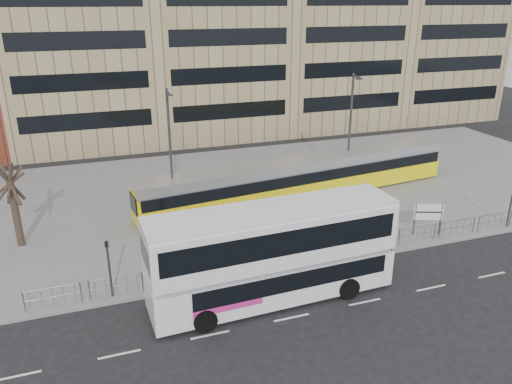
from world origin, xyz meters
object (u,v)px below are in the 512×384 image
object	(u,v)px
double_decker_bus	(273,251)
tram	(302,178)
traffic_light_east	(512,199)
ad_panel	(383,237)
pedestrian	(185,230)
lamp_post_east	(350,127)
bare_tree	(5,158)
station_sign	(428,213)
traffic_light_west	(109,262)
lamp_post_west	(171,151)

from	to	relation	value
double_decker_bus	tram	size ratio (longest dim) A/B	0.49
tram	double_decker_bus	bearing A→B (deg)	-126.95
traffic_light_east	ad_panel	bearing A→B (deg)	-154.74
pedestrian	lamp_post_east	size ratio (longest dim) A/B	0.22
bare_tree	pedestrian	bearing A→B (deg)	-18.92
station_sign	ad_panel	size ratio (longest dim) A/B	1.43
pedestrian	traffic_light_west	distance (m)	6.53
ad_panel	lamp_post_east	size ratio (longest dim) A/B	0.16
pedestrian	traffic_light_west	bearing A→B (deg)	118.24
lamp_post_west	station_sign	bearing A→B (deg)	-27.71
station_sign	double_decker_bus	bearing A→B (deg)	-143.91
ad_panel	tram	bearing A→B (deg)	74.64
pedestrian	lamp_post_east	xyz separation A→B (m)	(14.28, 5.79, 3.89)
double_decker_bus	bare_tree	size ratio (longest dim) A/B	1.63
bare_tree	double_decker_bus	bearing A→B (deg)	-39.40
double_decker_bus	traffic_light_east	world-z (taller)	double_decker_bus
tram	pedestrian	bearing A→B (deg)	-160.39
pedestrian	traffic_light_east	world-z (taller)	traffic_light_east
pedestrian	lamp_post_west	size ratio (longest dim) A/B	0.22
ad_panel	traffic_light_east	distance (m)	9.72
pedestrian	lamp_post_east	bearing A→B (deg)	-82.97
double_decker_bus	ad_panel	world-z (taller)	double_decker_bus
ad_panel	traffic_light_east	xyz separation A→B (m)	(9.65, 0.10, 1.13)
traffic_light_east	lamp_post_east	world-z (taller)	lamp_post_east
traffic_light_west	ad_panel	bearing A→B (deg)	20.46
pedestrian	traffic_light_west	xyz separation A→B (m)	(-4.69, -4.42, 1.01)
ad_panel	lamp_post_west	size ratio (longest dim) A/B	0.16
lamp_post_west	traffic_light_east	bearing A→B (deg)	-22.54
traffic_light_east	lamp_post_west	size ratio (longest dim) A/B	0.35
ad_panel	traffic_light_west	size ratio (longest dim) A/B	0.47
pedestrian	traffic_light_east	xyz separation A→B (m)	(20.63, -4.42, 1.01)
station_sign	ad_panel	distance (m)	3.99
tram	station_sign	xyz separation A→B (m)	(4.90, -8.57, -0.05)
traffic_light_west	lamp_post_east	bearing A→B (deg)	49.13
station_sign	traffic_light_east	size ratio (longest dim) A/B	0.67
pedestrian	traffic_light_east	bearing A→B (deg)	-117.15
double_decker_bus	traffic_light_west	bearing A→B (deg)	159.32
double_decker_bus	pedestrian	distance (m)	7.78
traffic_light_west	lamp_post_east	world-z (taller)	lamp_post_east
station_sign	traffic_light_west	bearing A→B (deg)	-157.55
traffic_light_west	lamp_post_east	size ratio (longest dim) A/B	0.35
pedestrian	lamp_post_east	distance (m)	15.89
ad_panel	lamp_post_west	xyz separation A→B (m)	(-10.90, 8.63, 3.98)
ad_panel	lamp_post_east	bearing A→B (deg)	50.52
lamp_post_west	bare_tree	size ratio (longest dim) A/B	1.17
traffic_light_west	bare_tree	bearing A→B (deg)	143.02
ad_panel	traffic_light_east	bearing A→B (deg)	-21.14
traffic_light_west	lamp_post_west	world-z (taller)	lamp_post_west
traffic_light_west	traffic_light_east	xyz separation A→B (m)	(25.33, 0.00, 0.00)
double_decker_bus	ad_panel	size ratio (longest dim) A/B	8.58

